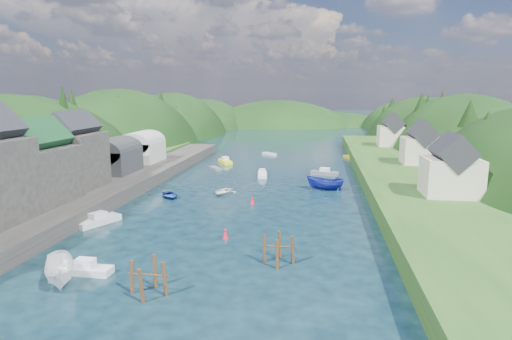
% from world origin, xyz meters
% --- Properties ---
extents(ground, '(600.00, 600.00, 0.00)m').
position_xyz_m(ground, '(0.00, 50.00, 0.00)').
color(ground, black).
rests_on(ground, ground).
extents(hillside_left, '(44.00, 245.56, 52.00)m').
position_xyz_m(hillside_left, '(-45.00, 75.00, -8.03)').
color(hillside_left, black).
rests_on(hillside_left, ground).
extents(hillside_right, '(36.00, 245.56, 48.00)m').
position_xyz_m(hillside_right, '(45.00, 75.00, -7.41)').
color(hillside_right, black).
rests_on(hillside_right, ground).
extents(far_hills, '(103.00, 68.00, 44.00)m').
position_xyz_m(far_hills, '(1.22, 174.01, -10.80)').
color(far_hills, black).
rests_on(far_hills, ground).
extents(hill_trees, '(90.51, 149.31, 12.13)m').
position_xyz_m(hill_trees, '(0.54, 64.92, 11.02)').
color(hill_trees, black).
rests_on(hill_trees, ground).
extents(quay_left, '(12.00, 110.00, 2.00)m').
position_xyz_m(quay_left, '(-24.00, 20.00, 1.00)').
color(quay_left, '#2D2B28').
rests_on(quay_left, ground).
extents(terrace_left_grass, '(12.00, 110.00, 2.50)m').
position_xyz_m(terrace_left_grass, '(-31.00, 20.00, 1.25)').
color(terrace_left_grass, '#234719').
rests_on(terrace_left_grass, ground).
extents(quayside_buildings, '(8.00, 35.84, 12.90)m').
position_xyz_m(quayside_buildings, '(-26.00, 6.39, 7.09)').
color(quayside_buildings, '#2D2B28').
rests_on(quayside_buildings, quay_left).
extents(boat_sheds, '(7.00, 21.00, 7.50)m').
position_xyz_m(boat_sheds, '(-26.00, 39.00, 5.27)').
color(boat_sheds, '#2D2D30').
rests_on(boat_sheds, quay_left).
extents(terrace_right, '(16.00, 120.00, 2.40)m').
position_xyz_m(terrace_right, '(25.00, 40.00, 1.20)').
color(terrace_right, '#234719').
rests_on(terrace_right, ground).
extents(right_bank_cottages, '(9.00, 59.24, 8.41)m').
position_xyz_m(right_bank_cottages, '(28.00, 48.33, 5.84)').
color(right_bank_cottages, beige).
rests_on(right_bank_cottages, terrace_right).
extents(piling_cluster_near, '(3.31, 3.08, 3.39)m').
position_xyz_m(piling_cluster_near, '(-3.63, -6.36, 1.13)').
color(piling_cluster_near, '#382314').
rests_on(piling_cluster_near, ground).
extents(piling_cluster_far, '(3.20, 2.99, 3.32)m').
position_xyz_m(piling_cluster_far, '(6.05, 1.56, 1.09)').
color(piling_cluster_far, '#382314').
rests_on(piling_cluster_far, ground).
extents(channel_buoy_near, '(0.70, 0.70, 1.10)m').
position_xyz_m(channel_buoy_near, '(-0.42, 7.56, 0.48)').
color(channel_buoy_near, red).
rests_on(channel_buoy_near, ground).
extents(channel_buoy_far, '(0.70, 0.70, 1.10)m').
position_xyz_m(channel_buoy_far, '(0.25, 22.61, 0.48)').
color(channel_buoy_far, red).
rests_on(channel_buoy_far, ground).
extents(moored_boats, '(37.46, 90.57, 2.39)m').
position_xyz_m(moored_boats, '(-2.62, 21.32, 0.69)').
color(moored_boats, silver).
rests_on(moored_boats, ground).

